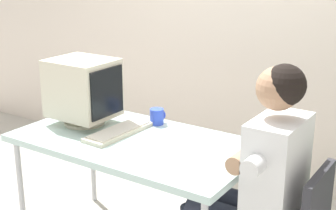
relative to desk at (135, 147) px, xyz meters
The scene contains 5 objects.
desk is the anchor object (origin of this frame).
crt_monitor 0.52m from the desk, behind, with size 0.40×0.34×0.42m.
keyboard 0.15m from the desk, behind, with size 0.18×0.49×0.03m.
person_seated 0.78m from the desk, ahead, with size 0.72×0.58×1.31m.
desk_mug 0.31m from the desk, 98.66° to the left, with size 0.09×0.10×0.10m.
Camera 1 is at (1.63, -2.11, 1.78)m, focal length 51.65 mm.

